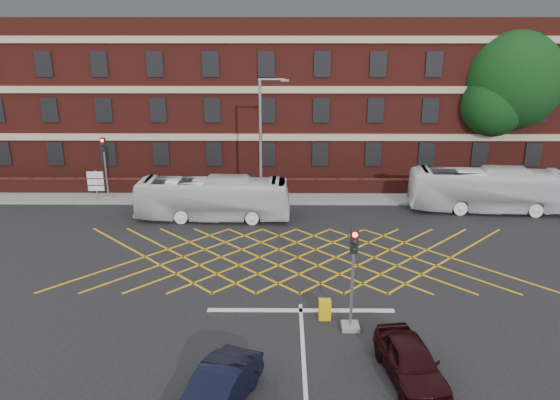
{
  "coord_description": "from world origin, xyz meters",
  "views": [
    {
      "loc": [
        -0.75,
        -24.14,
        11.8
      ],
      "look_at": [
        -0.92,
        1.5,
        3.33
      ],
      "focal_mm": 35.0,
      "sensor_mm": 36.0,
      "label": 1
    }
  ],
  "objects_px": {
    "traffic_light_far": "(106,174)",
    "utility_cabinet": "(325,309)",
    "bus_left": "(213,198)",
    "direction_signs": "(96,182)",
    "street_lamp": "(262,169)",
    "bus_right": "(489,190)",
    "traffic_light_near": "(352,289)",
    "car_maroon": "(410,361)",
    "car_navy": "(218,390)",
    "deciduous_tree": "(511,87)"
  },
  "relations": [
    {
      "from": "traffic_light_far",
      "to": "direction_signs",
      "type": "height_order",
      "value": "traffic_light_far"
    },
    {
      "from": "bus_right",
      "to": "car_navy",
      "type": "bearing_deg",
      "value": 145.64
    },
    {
      "from": "car_maroon",
      "to": "street_lamp",
      "type": "distance_m",
      "value": 18.32
    },
    {
      "from": "bus_left",
      "to": "street_lamp",
      "type": "relative_size",
      "value": 1.12
    },
    {
      "from": "street_lamp",
      "to": "direction_signs",
      "type": "bearing_deg",
      "value": 170.04
    },
    {
      "from": "traffic_light_far",
      "to": "street_lamp",
      "type": "xyz_separation_m",
      "value": [
        10.82,
        -2.73,
        1.11
      ]
    },
    {
      "from": "traffic_light_far",
      "to": "utility_cabinet",
      "type": "height_order",
      "value": "traffic_light_far"
    },
    {
      "from": "car_maroon",
      "to": "deciduous_tree",
      "type": "height_order",
      "value": "deciduous_tree"
    },
    {
      "from": "utility_cabinet",
      "to": "car_maroon",
      "type": "bearing_deg",
      "value": -56.34
    },
    {
      "from": "bus_right",
      "to": "direction_signs",
      "type": "distance_m",
      "value": 26.02
    },
    {
      "from": "car_navy",
      "to": "utility_cabinet",
      "type": "height_order",
      "value": "car_navy"
    },
    {
      "from": "direction_signs",
      "to": "utility_cabinet",
      "type": "height_order",
      "value": "direction_signs"
    },
    {
      "from": "traffic_light_near",
      "to": "street_lamp",
      "type": "xyz_separation_m",
      "value": [
        -4.07,
        14.08,
        1.11
      ]
    },
    {
      "from": "bus_right",
      "to": "deciduous_tree",
      "type": "distance_m",
      "value": 9.72
    },
    {
      "from": "traffic_light_near",
      "to": "utility_cabinet",
      "type": "relative_size",
      "value": 5.12
    },
    {
      "from": "deciduous_tree",
      "to": "traffic_light_near",
      "type": "xyz_separation_m",
      "value": [
        -13.99,
        -21.46,
        -5.35
      ]
    },
    {
      "from": "bus_left",
      "to": "street_lamp",
      "type": "xyz_separation_m",
      "value": [
        3.0,
        1.32,
        1.56
      ]
    },
    {
      "from": "bus_left",
      "to": "traffic_light_near",
      "type": "xyz_separation_m",
      "value": [
        7.06,
        -12.76,
        0.44
      ]
    },
    {
      "from": "bus_left",
      "to": "direction_signs",
      "type": "xyz_separation_m",
      "value": [
        -8.34,
        3.31,
        0.06
      ]
    },
    {
      "from": "bus_right",
      "to": "traffic_light_far",
      "type": "xyz_separation_m",
      "value": [
        -25.44,
        2.43,
        0.35
      ]
    },
    {
      "from": "street_lamp",
      "to": "traffic_light_far",
      "type": "bearing_deg",
      "value": 165.84
    },
    {
      "from": "car_maroon",
      "to": "direction_signs",
      "type": "distance_m",
      "value": 25.74
    },
    {
      "from": "traffic_light_far",
      "to": "utility_cabinet",
      "type": "distance_m",
      "value": 21.26
    },
    {
      "from": "bus_right",
      "to": "deciduous_tree",
      "type": "relative_size",
      "value": 0.9
    },
    {
      "from": "car_maroon",
      "to": "bus_left",
      "type": "bearing_deg",
      "value": 110.12
    },
    {
      "from": "bus_left",
      "to": "car_navy",
      "type": "distance_m",
      "value": 17.68
    },
    {
      "from": "car_maroon",
      "to": "deciduous_tree",
      "type": "xyz_separation_m",
      "value": [
        12.32,
        24.64,
        6.42
      ]
    },
    {
      "from": "bus_left",
      "to": "direction_signs",
      "type": "height_order",
      "value": "bus_left"
    },
    {
      "from": "utility_cabinet",
      "to": "street_lamp",
      "type": "bearing_deg",
      "value": 103.1
    },
    {
      "from": "car_navy",
      "to": "traffic_light_near",
      "type": "relative_size",
      "value": 0.97
    },
    {
      "from": "direction_signs",
      "to": "utility_cabinet",
      "type": "distance_m",
      "value": 21.04
    },
    {
      "from": "deciduous_tree",
      "to": "traffic_light_near",
      "type": "bearing_deg",
      "value": -123.09
    },
    {
      "from": "deciduous_tree",
      "to": "traffic_light_far",
      "type": "xyz_separation_m",
      "value": [
        -28.88,
        -4.65,
        -5.35
      ]
    },
    {
      "from": "car_navy",
      "to": "deciduous_tree",
      "type": "distance_m",
      "value": 32.87
    },
    {
      "from": "bus_right",
      "to": "traffic_light_near",
      "type": "xyz_separation_m",
      "value": [
        -10.56,
        -14.39,
        0.35
      ]
    },
    {
      "from": "deciduous_tree",
      "to": "utility_cabinet",
      "type": "height_order",
      "value": "deciduous_tree"
    },
    {
      "from": "car_navy",
      "to": "direction_signs",
      "type": "relative_size",
      "value": 1.89
    },
    {
      "from": "bus_right",
      "to": "traffic_light_near",
      "type": "height_order",
      "value": "traffic_light_near"
    },
    {
      "from": "traffic_light_near",
      "to": "direction_signs",
      "type": "bearing_deg",
      "value": 133.79
    },
    {
      "from": "car_maroon",
      "to": "utility_cabinet",
      "type": "height_order",
      "value": "car_maroon"
    },
    {
      "from": "traffic_light_near",
      "to": "traffic_light_far",
      "type": "relative_size",
      "value": 1.0
    },
    {
      "from": "bus_left",
      "to": "deciduous_tree",
      "type": "bearing_deg",
      "value": -65.57
    },
    {
      "from": "street_lamp",
      "to": "car_maroon",
      "type": "bearing_deg",
      "value": -71.61
    },
    {
      "from": "car_navy",
      "to": "street_lamp",
      "type": "xyz_separation_m",
      "value": [
        0.7,
        18.84,
        2.19
      ]
    },
    {
      "from": "bus_left",
      "to": "deciduous_tree",
      "type": "distance_m",
      "value": 23.5
    },
    {
      "from": "deciduous_tree",
      "to": "utility_cabinet",
      "type": "xyz_separation_m",
      "value": [
        -14.96,
        -20.67,
        -6.7
      ]
    },
    {
      "from": "traffic_light_near",
      "to": "direction_signs",
      "type": "relative_size",
      "value": 1.94
    },
    {
      "from": "car_maroon",
      "to": "bus_right",
      "type": "bearing_deg",
      "value": 54.57
    },
    {
      "from": "deciduous_tree",
      "to": "direction_signs",
      "type": "relative_size",
      "value": 5.12
    },
    {
      "from": "car_navy",
      "to": "direction_signs",
      "type": "height_order",
      "value": "direction_signs"
    }
  ]
}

